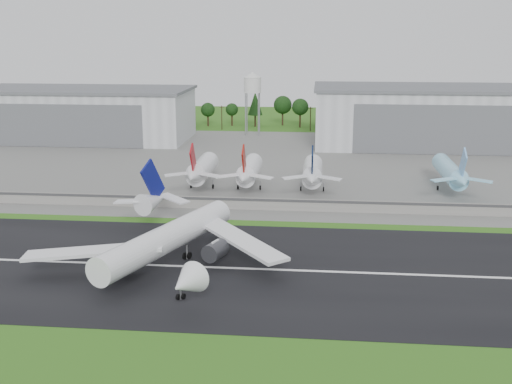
# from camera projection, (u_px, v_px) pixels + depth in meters

# --- Properties ---
(ground) EXTENTS (600.00, 600.00, 0.00)m
(ground) POSITION_uv_depth(u_px,v_px,m) (179.00, 285.00, 125.17)
(ground) COLOR #335D16
(ground) RESTS_ON ground
(runway) EXTENTS (320.00, 60.00, 0.10)m
(runway) POSITION_uv_depth(u_px,v_px,m) (189.00, 267.00, 134.80)
(runway) COLOR black
(runway) RESTS_ON ground
(runway_centerline) EXTENTS (220.00, 1.00, 0.02)m
(runway_centerline) POSITION_uv_depth(u_px,v_px,m) (189.00, 266.00, 134.78)
(runway_centerline) COLOR white
(runway_centerline) RESTS_ON runway
(apron) EXTENTS (320.00, 150.00, 0.10)m
(apron) POSITION_uv_depth(u_px,v_px,m) (248.00, 162.00, 240.90)
(apron) COLOR slate
(apron) RESTS_ON ground
(blast_fence) EXTENTS (240.00, 0.61, 3.50)m
(blast_fence) POSITION_uv_depth(u_px,v_px,m) (221.00, 203.00, 177.76)
(blast_fence) COLOR gray
(blast_fence) RESTS_ON ground
(hangar_west) EXTENTS (97.00, 44.00, 23.20)m
(hangar_west) POSITION_uv_depth(u_px,v_px,m) (83.00, 114.00, 289.13)
(hangar_west) COLOR silver
(hangar_west) RESTS_ON ground
(hangar_east) EXTENTS (102.00, 47.00, 25.20)m
(hangar_east) POSITION_uv_depth(u_px,v_px,m) (434.00, 116.00, 273.87)
(hangar_east) COLOR silver
(hangar_east) RESTS_ON ground
(water_tower) EXTENTS (8.40, 8.40, 29.40)m
(water_tower) POSITION_uv_depth(u_px,v_px,m) (253.00, 83.00, 298.06)
(water_tower) COLOR #99999E
(water_tower) RESTS_ON ground
(utility_poles) EXTENTS (230.00, 3.00, 12.00)m
(utility_poles) POSITION_uv_depth(u_px,v_px,m) (266.00, 130.00, 318.07)
(utility_poles) COLOR black
(utility_poles) RESTS_ON ground
(treeline) EXTENTS (320.00, 16.00, 22.00)m
(treeline) POSITION_uv_depth(u_px,v_px,m) (268.00, 126.00, 332.54)
(treeline) COLOR black
(treeline) RESTS_ON ground
(main_airliner) EXTENTS (53.60, 57.37, 18.17)m
(main_airliner) POSITION_uv_depth(u_px,v_px,m) (168.00, 245.00, 133.63)
(main_airliner) COLOR white
(main_airliner) RESTS_ON runway
(parked_jet_red_a) EXTENTS (7.36, 31.29, 16.88)m
(parked_jet_red_a) POSITION_uv_depth(u_px,v_px,m) (201.00, 170.00, 198.41)
(parked_jet_red_a) COLOR white
(parked_jet_red_a) RESTS_ON ground
(parked_jet_red_b) EXTENTS (7.36, 31.29, 16.77)m
(parked_jet_red_b) POSITION_uv_depth(u_px,v_px,m) (248.00, 171.00, 196.99)
(parked_jet_red_b) COLOR white
(parked_jet_red_b) RESTS_ON ground
(parked_jet_navy) EXTENTS (7.36, 31.29, 16.80)m
(parked_jet_navy) POSITION_uv_depth(u_px,v_px,m) (312.00, 172.00, 195.08)
(parked_jet_navy) COLOR white
(parked_jet_navy) RESTS_ON ground
(parked_jet_skyblue) EXTENTS (7.36, 37.29, 16.63)m
(parked_jet_skyblue) POSITION_uv_depth(u_px,v_px,m) (451.00, 173.00, 195.84)
(parked_jet_skyblue) COLOR #93DEFF
(parked_jet_skyblue) RESTS_ON ground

